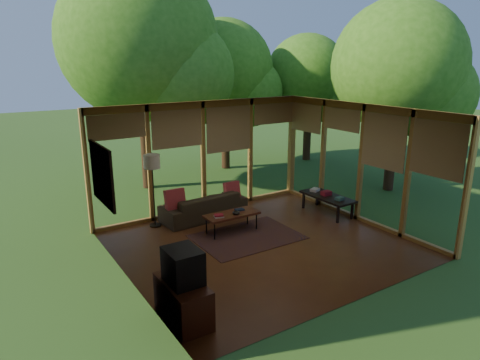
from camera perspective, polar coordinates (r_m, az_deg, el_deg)
floor at (r=8.81m, az=2.99°, el=-8.60°), size 5.50×5.50×0.00m
ceiling at (r=8.08m, az=3.26°, el=9.11°), size 5.50×5.50×0.00m
wall_left at (r=7.17m, az=-15.09°, el=-3.38°), size 0.04×5.00×2.70m
wall_front at (r=6.59m, az=15.93°, el=-5.16°), size 5.50×0.04×2.70m
window_wall_back at (r=10.42m, az=-4.92°, el=3.05°), size 5.50×0.12×2.70m
window_wall_right at (r=10.15m, az=15.85°, el=2.16°), size 0.12×5.00×2.70m
exterior_lawn at (r=19.62m, az=8.49°, el=4.90°), size 40.00×40.00×0.00m
tree_nw at (r=12.47m, az=-13.40°, el=17.55°), size 4.34×4.34×6.29m
tree_ne at (r=14.57m, az=-2.24°, el=14.43°), size 3.29×3.29×4.95m
tree_se at (r=12.56m, az=20.28°, el=14.02°), size 3.53×3.53×5.23m
tree_far at (r=15.85m, az=8.87°, el=13.52°), size 2.93×2.93×4.54m
rug at (r=9.16m, az=0.97°, el=-7.58°), size 2.16×1.53×0.01m
sofa at (r=10.16m, az=-4.85°, el=-3.47°), size 2.08×0.93×0.59m
pillow_left at (r=9.71m, az=-8.67°, el=-2.59°), size 0.45×0.24×0.47m
pillow_right at (r=10.38m, az=-1.10°, el=-1.36°), size 0.39×0.21×0.41m
ct_book_lower at (r=9.06m, az=-2.84°, el=-4.89°), size 0.22×0.18×0.03m
ct_book_upper at (r=9.05m, az=-2.84°, el=-4.71°), size 0.22×0.20×0.03m
ct_book_side at (r=9.46m, az=-0.07°, el=-3.97°), size 0.21×0.16×0.03m
ct_bowl at (r=9.21m, az=-0.52°, el=-4.39°), size 0.16×0.16×0.07m
media_cabinet at (r=6.41m, az=-7.60°, el=-15.71°), size 0.50×1.00×0.60m
television at (r=6.15m, az=-7.61°, el=-11.29°), size 0.45×0.55×0.50m
console_book_a at (r=10.30m, az=13.14°, el=-2.43°), size 0.21×0.16×0.07m
console_book_b at (r=10.60m, az=11.42°, el=-1.72°), size 0.23×0.17×0.10m
console_book_c at (r=10.88m, az=9.96°, el=-1.29°), size 0.28×0.24×0.06m
floor_lamp at (r=9.51m, az=-11.66°, el=1.89°), size 0.36×0.36×1.65m
coffee_table at (r=9.29m, az=-1.11°, el=-4.67°), size 1.20×0.50×0.43m
side_console at (r=10.59m, az=11.58°, el=-2.29°), size 0.60×1.40×0.46m
wall_painting at (r=8.42m, az=-17.89°, el=0.66°), size 0.06×1.35×1.15m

